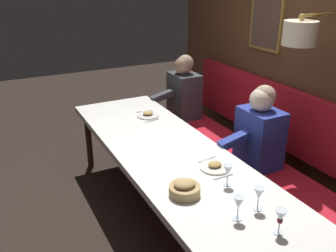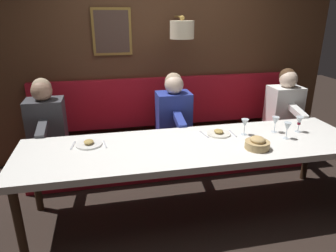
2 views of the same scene
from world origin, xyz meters
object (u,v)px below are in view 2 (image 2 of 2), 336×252
Objects in this scene: diner_nearest at (285,102)px; diner_near at (174,109)px; dining_table at (193,150)px; wine_glass_3 at (287,127)px; wine_glass_0 at (275,121)px; bread_bowl at (257,144)px; wine_glass_2 at (299,121)px; diner_middle at (46,117)px; wine_glass_1 at (245,124)px.

diner_nearest and diner_near have the same top height.
dining_table is 4.05× the size of diner_nearest.
wine_glass_3 is (-0.93, 0.55, 0.04)m from diner_nearest.
wine_glass_0 is 0.50m from bread_bowl.
wine_glass_0 and wine_glass_3 have the same top height.
diner_nearest is at bearing -40.65° from bread_bowl.
wine_glass_2 is (-0.04, -0.24, -0.00)m from wine_glass_0.
diner_nearest is at bearing -90.00° from diner_middle.
dining_table is 1.15m from wine_glass_2.
diner_near is 1.21m from bread_bowl.
wine_glass_0 is at bearing -89.71° from wine_glass_1.
wine_glass_1 is at bearing -5.28° from bread_bowl.
bread_bowl is (-0.34, 0.37, -0.07)m from wine_glass_0.
wine_glass_3 is at bearing -67.58° from bread_bowl.
bread_bowl is at bearing 132.84° from wine_glass_0.
diner_nearest is 0.95m from wine_glass_0.
diner_near is 1.00× the size of diner_middle.
wine_glass_2 is at bearing -64.02° from bread_bowl.
diner_nearest is at bearing -90.00° from diner_near.
wine_glass_2 is (-0.04, -0.58, -0.00)m from wine_glass_1.
wine_glass_0 is at bearing 7.47° from wine_glass_3.
bread_bowl is (-0.30, 0.61, -0.07)m from wine_glass_2.
diner_nearest is 4.82× the size of wine_glass_3.
wine_glass_1 is at bearing -110.81° from diner_middle.
wine_glass_0 and wine_glass_2 have the same top height.
diner_near is 4.82× the size of wine_glass_2.
wine_glass_1 reaches higher than dining_table.
wine_glass_3 is at bearing 149.46° from diner_nearest.
bread_bowl is at bearing -111.72° from dining_table.
diner_near is 1.16m from wine_glass_0.
diner_middle reaches higher than wine_glass_3.
dining_table is at bearing 120.94° from diner_nearest.
diner_near is at bearing 90.00° from diner_nearest.
diner_middle is (0.00, 2.90, 0.00)m from diner_nearest.
wine_glass_3 reaches higher than bread_bowl.
diner_near is 0.94m from wine_glass_1.
wine_glass_0 is (-0.76, -2.33, 0.04)m from diner_middle.
wine_glass_3 is at bearing -135.78° from diner_near.
wine_glass_0 is at bearing 79.99° from wine_glass_2.
bread_bowl is at bearing 115.98° from wine_glass_2.
diner_nearest and diner_middle have the same top height.
bread_bowl is at bearing -154.58° from diner_near.
wine_glass_1 is at bearing 90.29° from wine_glass_0.
diner_nearest is (0.88, -1.47, 0.13)m from dining_table.
diner_middle is 2.25m from bread_bowl.
wine_glass_2 is (-0.80, 0.33, 0.04)m from diner_nearest.
wine_glass_1 and wine_glass_2 have the same top height.
diner_nearest is at bearing -37.25° from wine_glass_0.
wine_glass_0 is at bearing -81.96° from dining_table.
wine_glass_3 is at bearing -111.67° from diner_middle.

